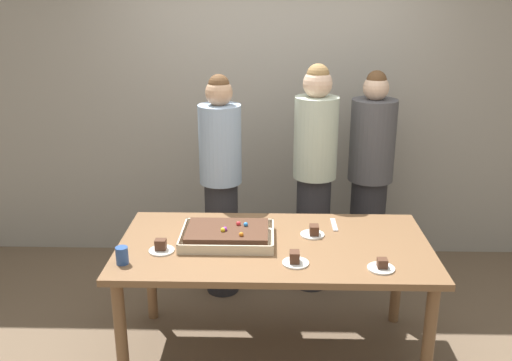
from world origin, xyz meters
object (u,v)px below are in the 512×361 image
(plated_slice_far_right, at_px, (161,248))
(person_serving_front, at_px, (314,175))
(sheet_cake, at_px, (228,235))
(person_green_shirt_behind, at_px, (221,183))
(plated_slice_near_left, at_px, (313,232))
(plated_slice_far_left, at_px, (295,260))
(party_table, at_px, (274,256))
(cake_server_utensil, at_px, (334,225))
(plated_slice_near_right, at_px, (382,266))
(person_striped_tie_right, at_px, (370,175))
(drink_cup_nearest, at_px, (122,255))

(plated_slice_far_right, relative_size, person_serving_front, 0.09)
(sheet_cake, bearing_deg, person_serving_front, 56.07)
(person_green_shirt_behind, bearing_deg, plated_slice_near_left, 34.94)
(plated_slice_far_left, xyz_separation_m, person_serving_front, (0.19, 1.17, 0.12))
(party_table, relative_size, cake_server_utensil, 9.39)
(plated_slice_near_right, relative_size, person_serving_front, 0.09)
(person_green_shirt_behind, relative_size, person_striped_tie_right, 1.00)
(sheet_cake, bearing_deg, plated_slice_far_left, -36.68)
(plated_slice_near_right, bearing_deg, plated_slice_near_left, 128.07)
(sheet_cake, xyz_separation_m, person_striped_tie_right, (1.04, 1.06, 0.05))
(person_green_shirt_behind, distance_m, person_striped_tie_right, 1.18)
(plated_slice_near_left, relative_size, person_striped_tie_right, 0.09)
(plated_slice_near_left, distance_m, person_serving_front, 0.80)
(person_green_shirt_behind, bearing_deg, plated_slice_far_right, -24.05)
(plated_slice_far_left, distance_m, drink_cup_nearest, 0.96)
(cake_server_utensil, bearing_deg, plated_slice_near_right, -72.19)
(person_serving_front, bearing_deg, plated_slice_far_right, -9.19)
(plated_slice_near_left, bearing_deg, cake_server_utensil, 48.69)
(plated_slice_near_right, xyz_separation_m, person_green_shirt_behind, (-0.98, 1.12, 0.09))
(cake_server_utensil, xyz_separation_m, person_striped_tie_right, (0.36, 0.80, 0.08))
(party_table, xyz_separation_m, drink_cup_nearest, (-0.85, -0.29, 0.13))
(plated_slice_far_left, bearing_deg, person_green_shirt_behind, 115.21)
(sheet_cake, relative_size, person_serving_front, 0.32)
(person_striped_tie_right, bearing_deg, sheet_cake, 0.01)
(drink_cup_nearest, xyz_separation_m, person_serving_front, (1.15, 1.20, 0.09))
(plated_slice_far_left, height_order, plated_slice_far_right, same)
(person_serving_front, bearing_deg, plated_slice_far_left, 24.76)
(party_table, relative_size, plated_slice_far_right, 12.52)
(sheet_cake, xyz_separation_m, drink_cup_nearest, (-0.56, -0.32, 0.01))
(plated_slice_far_right, xyz_separation_m, drink_cup_nearest, (-0.19, -0.16, 0.03))
(plated_slice_far_left, height_order, person_green_shirt_behind, person_green_shirt_behind)
(plated_slice_far_right, distance_m, person_striped_tie_right, 1.87)
(plated_slice_near_right, distance_m, person_green_shirt_behind, 1.49)
(plated_slice_near_right, bearing_deg, person_striped_tie_right, 83.21)
(plated_slice_near_right, bearing_deg, sheet_cake, 158.14)
(drink_cup_nearest, distance_m, person_striped_tie_right, 2.11)
(plated_slice_far_right, distance_m, person_green_shirt_behind, 0.97)
(plated_slice_near_left, distance_m, plated_slice_far_right, 0.94)
(person_green_shirt_behind, height_order, person_striped_tie_right, person_green_shirt_behind)
(plated_slice_far_left, bearing_deg, sheet_cake, 143.32)
(drink_cup_nearest, height_order, person_serving_front, person_serving_front)
(plated_slice_near_left, xyz_separation_m, plated_slice_far_right, (-0.91, -0.24, -0.00))
(plated_slice_near_left, xyz_separation_m, person_serving_front, (0.06, 0.79, 0.12))
(plated_slice_far_right, xyz_separation_m, person_striped_tie_right, (1.42, 1.21, 0.06))
(cake_server_utensil, bearing_deg, person_green_shirt_behind, 146.43)
(sheet_cake, relative_size, plated_slice_near_right, 3.75)
(party_table, height_order, plated_slice_far_right, plated_slice_far_right)
(plated_slice_far_left, height_order, person_serving_front, person_serving_front)
(plated_slice_near_left, relative_size, plated_slice_near_right, 1.00)
(plated_slice_near_left, relative_size, plated_slice_far_left, 1.00)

